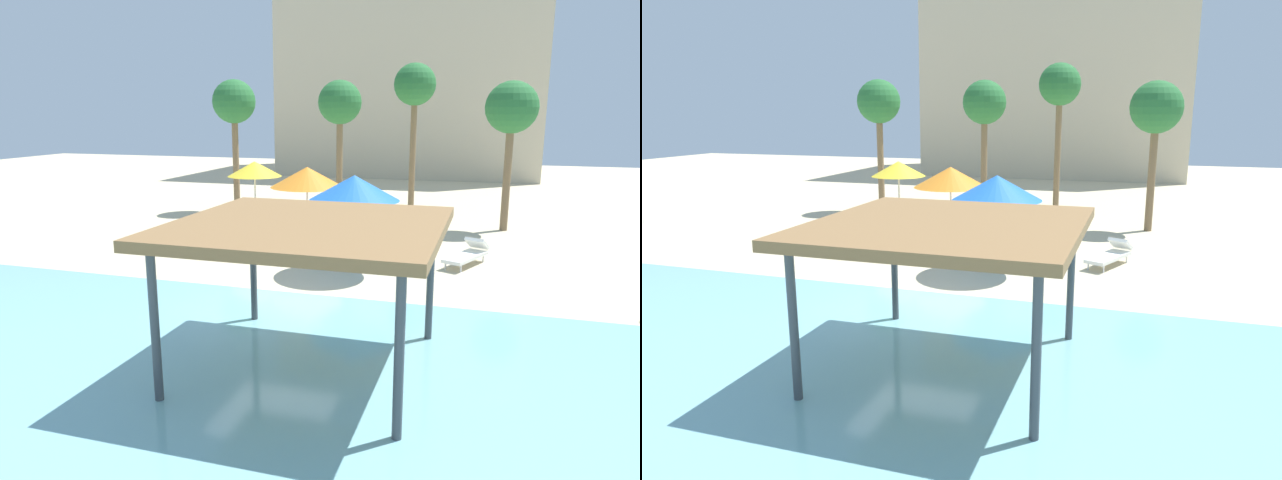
{
  "view_description": "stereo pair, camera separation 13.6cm",
  "coord_description": "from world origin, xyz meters",
  "views": [
    {
      "loc": [
        4.53,
        -11.23,
        4.42
      ],
      "look_at": [
        0.49,
        2.0,
        1.3
      ],
      "focal_mm": 32.11,
      "sensor_mm": 36.0,
      "label": 1
    },
    {
      "loc": [
        4.66,
        -11.19,
        4.42
      ],
      "look_at": [
        0.49,
        2.0,
        1.3
      ],
      "focal_mm": 32.11,
      "sensor_mm": 36.0,
      "label": 2
    }
  ],
  "objects": [
    {
      "name": "ground_plane",
      "position": [
        0.0,
        0.0,
        0.0
      ],
      "size": [
        80.0,
        80.0,
        0.0
      ],
      "primitive_type": "plane",
      "color": "beige"
    },
    {
      "name": "lagoon_water",
      "position": [
        0.0,
        -5.25,
        0.02
      ],
      "size": [
        44.0,
        13.5,
        0.04
      ],
      "primitive_type": "cube",
      "color": "#7AB7C1",
      "rests_on": "ground"
    },
    {
      "name": "palm_tree_0",
      "position": [
        4.97,
        11.16,
        4.45
      ],
      "size": [
        1.9,
        1.9,
        5.51
      ],
      "color": "brown",
      "rests_on": "ground"
    },
    {
      "name": "palm_tree_3",
      "position": [
        0.83,
        15.55,
        5.44
      ],
      "size": [
        1.9,
        1.9,
        6.56
      ],
      "color": "brown",
      "rests_on": "ground"
    },
    {
      "name": "beach_umbrella_orange_0",
      "position": [
        -1.3,
        6.4,
        2.33
      ],
      "size": [
        2.41,
        2.41,
        2.66
      ],
      "color": "silver",
      "rests_on": "ground"
    },
    {
      "name": "hotel_block_0",
      "position": [
        -1.52,
        32.47,
        7.78
      ],
      "size": [
        17.62,
        11.92,
        15.55
      ],
      "primitive_type": "cube",
      "color": "beige",
      "rests_on": "ground"
    },
    {
      "name": "lounge_chair_2",
      "position": [
        3.93,
        5.63,
        0.33
      ],
      "size": [
        1.31,
        1.98,
        0.74
      ],
      "rotation": [
        0.0,
        0.0,
        -1.98
      ],
      "color": "white",
      "rests_on": "ground"
    },
    {
      "name": "beach_umbrella_blue_1",
      "position": [
        0.91,
        3.82,
        2.39
      ],
      "size": [
        2.48,
        2.48,
        2.73
      ],
      "color": "silver",
      "rests_on": "ground"
    },
    {
      "name": "shade_pavilion",
      "position": [
        1.62,
        -2.33,
        2.47
      ],
      "size": [
        4.41,
        4.41,
        2.63
      ],
      "color": "#42474C",
      "rests_on": "ground"
    },
    {
      "name": "palm_tree_1",
      "position": [
        -2.1,
        13.42,
        4.68
      ],
      "size": [
        1.9,
        1.9,
        5.75
      ],
      "color": "brown",
      "rests_on": "ground"
    },
    {
      "name": "palm_tree_2",
      "position": [
        -6.59,
        12.26,
        4.71
      ],
      "size": [
        1.9,
        1.9,
        5.79
      ],
      "color": "brown",
      "rests_on": "ground"
    },
    {
      "name": "beach_umbrella_yellow_2",
      "position": [
        -3.64,
        7.55,
        2.42
      ],
      "size": [
        1.93,
        1.93,
        2.69
      ],
      "color": "silver",
      "rests_on": "ground"
    }
  ]
}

